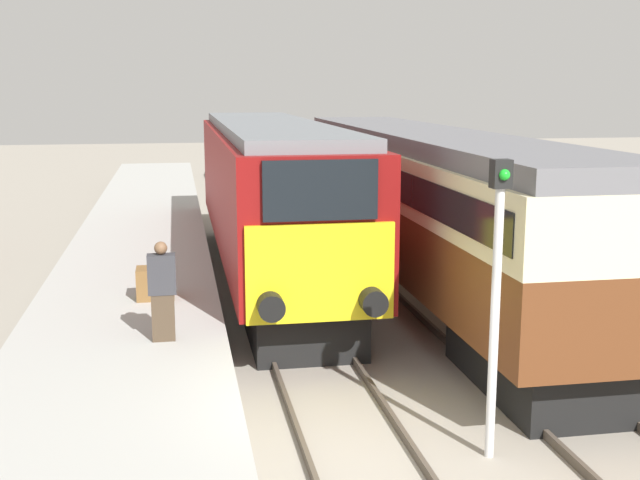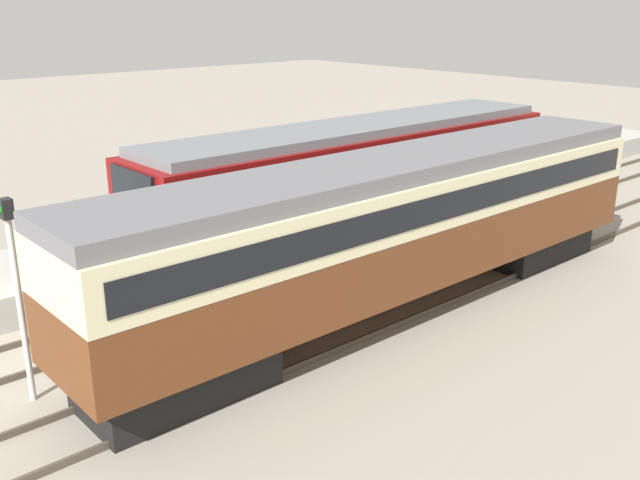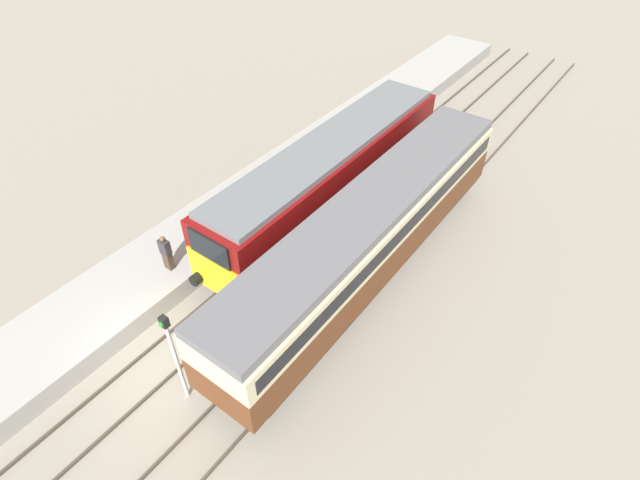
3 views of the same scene
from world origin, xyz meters
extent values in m
plane|color=gray|center=(0.00, 0.00, 0.00)|extent=(120.00, 120.00, 0.00)
cube|color=#A8A8A3|center=(-3.30, 8.00, 0.43)|extent=(3.50, 50.00, 0.85)
cube|color=#4C4238|center=(-0.72, 5.00, 0.07)|extent=(0.07, 60.00, 0.14)
cube|color=#4C4238|center=(0.72, 5.00, 0.07)|extent=(0.07, 60.00, 0.14)
cube|color=#4C4238|center=(2.68, 5.00, 0.07)|extent=(0.07, 60.00, 0.14)
cube|color=#4C4238|center=(4.12, 5.00, 0.07)|extent=(0.07, 60.00, 0.14)
cube|color=black|center=(0.00, 5.55, 0.50)|extent=(2.03, 4.00, 1.00)
cube|color=black|center=(0.00, 14.57, 0.50)|extent=(2.03, 4.00, 1.00)
cube|color=maroon|center=(0.00, 10.06, 2.37)|extent=(2.70, 14.02, 2.74)
cube|color=yellow|center=(0.00, 3.01, 1.82)|extent=(2.48, 0.10, 1.65)
cube|color=black|center=(0.00, 3.01, 3.20)|extent=(1.89, 0.10, 0.99)
cube|color=slate|center=(0.00, 10.06, 3.86)|extent=(2.38, 13.46, 0.24)
cylinder|color=black|center=(-0.85, 2.80, 1.35)|extent=(0.44, 0.35, 0.44)
cylinder|color=black|center=(0.85, 2.80, 1.35)|extent=(0.44, 0.35, 0.44)
cube|color=black|center=(3.40, 1.93, 0.47)|extent=(1.89, 3.60, 0.95)
cube|color=black|center=(3.40, 13.89, 0.47)|extent=(1.89, 3.60, 0.95)
cube|color=brown|center=(3.40, 7.91, 1.66)|extent=(2.70, 16.36, 1.42)
cube|color=beige|center=(3.40, 7.91, 2.92)|extent=(2.71, 16.36, 1.11)
cube|color=black|center=(3.40, 7.91, 2.92)|extent=(2.75, 15.70, 0.61)
cube|color=slate|center=(3.40, 7.91, 3.66)|extent=(2.48, 16.36, 0.36)
cube|color=#473828|center=(-2.56, 2.92, 1.23)|extent=(0.36, 0.24, 0.76)
cube|color=#333338|center=(-2.56, 2.92, 1.93)|extent=(0.44, 0.26, 0.64)
sphere|color=brown|center=(-2.56, 2.92, 2.35)|extent=(0.21, 0.21, 0.21)
cylinder|color=silver|center=(1.70, -0.24, 1.80)|extent=(0.12, 0.12, 3.60)
cube|color=black|center=(1.70, -0.24, 3.78)|extent=(0.24, 0.20, 0.36)
sphere|color=green|center=(1.70, -0.35, 3.78)|extent=(0.14, 0.14, 0.14)
cube|color=brown|center=(-2.75, 5.53, 1.15)|extent=(0.70, 0.56, 0.60)
camera|label=1|loc=(-2.28, -9.62, 4.87)|focal=45.00mm
camera|label=2|loc=(14.25, -4.03, 7.17)|focal=40.00mm
camera|label=3|loc=(10.42, -4.75, 14.67)|focal=28.00mm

